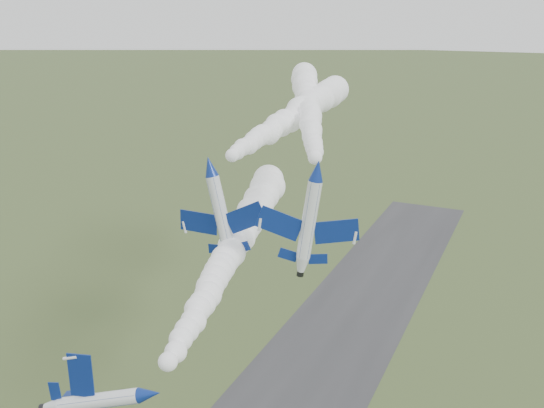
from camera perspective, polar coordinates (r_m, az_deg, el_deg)
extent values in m
cylinder|color=white|center=(53.20, -11.46, -17.14)|extent=(3.52, 7.51, 1.59)
cone|color=white|center=(56.68, -9.88, -14.64)|extent=(1.96, 1.95, 1.59)
cylinder|color=black|center=(57.38, -9.60, -14.18)|extent=(0.92, 0.72, 0.81)
ellipsoid|color=black|center=(51.55, -11.70, -18.27)|extent=(1.70, 2.72, 1.06)
cube|color=navy|center=(52.61, -12.17, -14.34)|extent=(1.62, 2.32, 3.94)
cube|color=navy|center=(55.44, -10.56, -13.83)|extent=(0.75, 1.07, 1.72)
cube|color=navy|center=(56.70, -9.73, -16.25)|extent=(0.75, 1.07, 1.72)
cube|color=navy|center=(55.42, -9.11, -15.08)|extent=(2.20, 1.86, 0.57)
cylinder|color=white|center=(74.71, -5.86, 3.53)|extent=(2.44, 9.54, 2.02)
cone|color=navy|center=(69.68, -8.14, 2.39)|extent=(2.12, 2.56, 2.02)
cone|color=white|center=(79.67, -3.94, 4.49)|extent=(2.10, 2.11, 2.02)
cylinder|color=black|center=(80.66, -3.59, 4.66)|extent=(1.05, 0.72, 1.02)
ellipsoid|color=black|center=(72.55, -6.87, 3.56)|extent=(1.49, 3.30, 1.34)
cube|color=navy|center=(77.23, -7.68, 3.25)|extent=(5.20, 2.93, 1.28)
cube|color=navy|center=(73.90, -3.26, 3.89)|extent=(5.20, 2.93, 1.28)
cube|color=navy|center=(79.66, -5.40, 4.16)|extent=(2.28, 1.34, 0.60)
cube|color=navy|center=(77.95, -3.11, 4.50)|extent=(2.28, 1.34, 0.60)
cube|color=navy|center=(78.37, -4.59, 5.32)|extent=(0.75, 1.83, 2.45)
cylinder|color=white|center=(68.65, 4.28, 3.14)|extent=(5.42, 9.41, 1.89)
cone|color=navy|center=(62.93, 4.51, 1.77)|extent=(2.71, 3.01, 1.89)
cone|color=white|center=(74.19, 4.09, 4.27)|extent=(2.53, 2.60, 1.89)
cylinder|color=black|center=(75.28, 4.06, 4.47)|extent=(1.15, 0.99, 0.96)
ellipsoid|color=black|center=(66.16, 4.45, 3.13)|extent=(2.42, 3.47, 1.26)
cube|color=navy|center=(69.37, 1.48, 3.59)|extent=(5.78, 4.48, 0.85)
cube|color=navy|center=(69.91, 6.95, 2.80)|extent=(5.78, 4.48, 0.85)
cube|color=navy|center=(73.10, 2.73, 4.28)|extent=(2.54, 2.01, 0.42)
cube|color=navy|center=(73.37, 5.51, 3.88)|extent=(2.54, 2.01, 0.42)
cube|color=navy|center=(72.63, 4.31, 5.13)|extent=(1.13, 1.83, 2.46)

